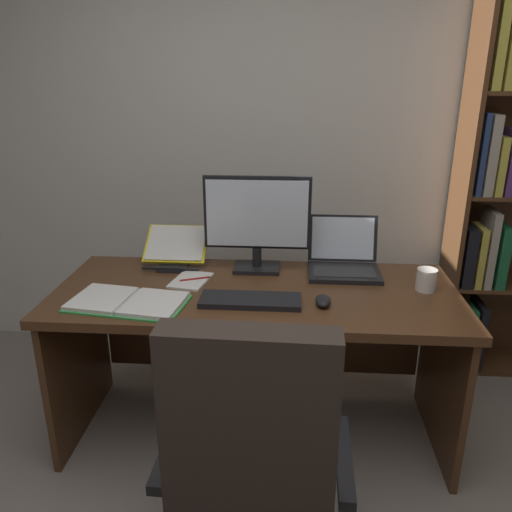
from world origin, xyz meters
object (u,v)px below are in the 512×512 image
(desk, at_px, (257,322))
(pen, at_px, (195,279))
(laptop, at_px, (344,261))
(keyboard, at_px, (250,300))
(monitor, at_px, (257,223))
(office_chair, at_px, (253,489))
(coffee_mug, at_px, (426,280))
(notepad, at_px, (191,280))
(reading_stand_with_book, at_px, (176,247))
(open_binder, at_px, (128,302))
(computer_mouse, at_px, (323,301))

(desk, height_order, pen, pen)
(laptop, xyz_separation_m, keyboard, (-0.42, -0.39, -0.04))
(monitor, xyz_separation_m, keyboard, (0.00, -0.39, -0.22))
(office_chair, bearing_deg, coffee_mug, 53.14)
(office_chair, relative_size, keyboard, 2.52)
(laptop, relative_size, notepad, 1.60)
(keyboard, xyz_separation_m, reading_stand_with_book, (-0.41, 0.45, 0.07))
(laptop, xyz_separation_m, notepad, (-0.71, -0.18, -0.05))
(open_binder, bearing_deg, notepad, 58.96)
(desk, bearing_deg, notepad, -178.06)
(reading_stand_with_book, height_order, notepad, reading_stand_with_book)
(office_chair, bearing_deg, keyboard, 96.96)
(office_chair, relative_size, computer_mouse, 10.19)
(reading_stand_with_book, xyz_separation_m, notepad, (0.12, -0.23, -0.08))
(open_binder, bearing_deg, pen, 56.41)
(monitor, bearing_deg, coffee_mug, -14.53)
(monitor, distance_m, open_binder, 0.70)
(monitor, height_order, keyboard, monitor)
(computer_mouse, bearing_deg, reading_stand_with_book, 147.96)
(laptop, height_order, computer_mouse, laptop)
(coffee_mug, bearing_deg, notepad, 178.82)
(desk, distance_m, laptop, 0.51)
(desk, relative_size, pen, 12.70)
(monitor, relative_size, laptop, 1.50)
(keyboard, distance_m, reading_stand_with_book, 0.61)
(desk, xyz_separation_m, keyboard, (-0.01, -0.22, 0.22))
(open_binder, height_order, notepad, open_binder)
(office_chair, height_order, notepad, office_chair)
(open_binder, bearing_deg, computer_mouse, 11.60)
(pen, bearing_deg, coffee_mug, -1.20)
(computer_mouse, xyz_separation_m, notepad, (-0.59, 0.21, -0.02))
(keyboard, bearing_deg, open_binder, -174.35)
(notepad, bearing_deg, pen, 0.00)
(keyboard, height_order, coffee_mug, coffee_mug)
(monitor, distance_m, pen, 0.39)
(computer_mouse, bearing_deg, notepad, 160.40)
(keyboard, bearing_deg, coffee_mug, 14.04)
(laptop, distance_m, coffee_mug, 0.40)
(office_chair, relative_size, reading_stand_with_book, 3.44)
(desk, xyz_separation_m, computer_mouse, (0.29, -0.22, 0.22))
(keyboard, height_order, open_binder, same)
(desk, relative_size, laptop, 5.29)
(pen, relative_size, coffee_mug, 1.42)
(computer_mouse, xyz_separation_m, pen, (-0.57, 0.21, -0.01))
(notepad, distance_m, pen, 0.02)
(desk, xyz_separation_m, reading_stand_with_book, (-0.42, 0.22, 0.29))
(reading_stand_with_book, relative_size, pen, 2.20)
(keyboard, relative_size, open_binder, 0.83)
(laptop, distance_m, notepad, 0.73)
(keyboard, bearing_deg, office_chair, -84.63)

